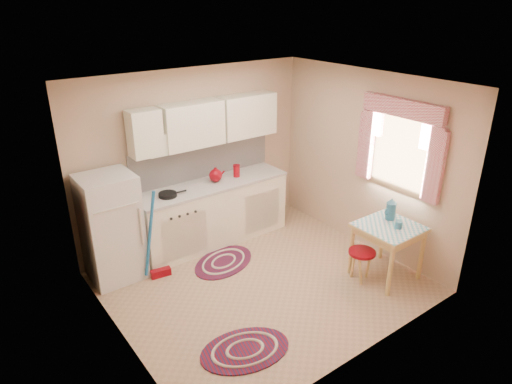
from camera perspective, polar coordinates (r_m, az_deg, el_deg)
room_shell at (r=5.46m, az=0.61°, el=4.45°), size 3.64×3.60×2.52m
fridge at (r=5.98m, az=-17.62°, el=-4.30°), size 0.65×0.60×1.40m
broom at (r=5.87m, az=-12.25°, el=-5.34°), size 0.29×0.16×1.20m
base_cabinets at (r=6.69m, az=-5.39°, el=-2.70°), size 2.25×0.60×0.88m
countertop at (r=6.50m, az=-5.54°, el=0.95°), size 2.27×0.62×0.04m
frying_pan at (r=6.14m, az=-10.98°, el=-0.33°), size 0.27×0.27×0.05m
red_kettle at (r=6.49m, az=-5.07°, el=2.09°), size 0.22×0.20×0.21m
red_canister at (r=6.68m, az=-2.44°, el=2.58°), size 0.12×0.12×0.16m
table at (r=6.11m, az=15.96°, el=-7.13°), size 0.72×0.72×0.72m
stool at (r=6.02m, az=12.95°, el=-8.94°), size 0.39×0.39×0.42m
coffee_pot at (r=6.05m, az=16.52°, el=-1.99°), size 0.16×0.14×0.31m
mug at (r=5.89m, az=17.38°, el=-3.94°), size 0.11×0.11×0.10m
rug_center at (r=6.34m, az=-4.06°, el=-8.71°), size 1.12×0.93×0.02m
rug_left at (r=4.97m, az=-1.38°, el=-19.14°), size 1.08×0.84×0.02m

